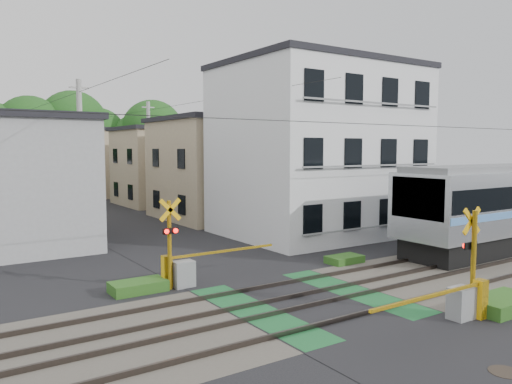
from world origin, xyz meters
TOP-DOWN VIEW (x-y plane):
  - ground at (0.00, 0.00)m, footprint 120.00×120.00m
  - track_bed at (0.00, 0.00)m, footprint 120.00×120.00m
  - crossing_signal_near at (2.59, -3.65)m, footprint 4.74×0.65m
  - crossing_signal_far at (-2.59, 3.65)m, footprint 4.74×0.65m
  - apartment_block at (8.50, 9.49)m, footprint 10.20×8.36m
  - houses_row at (0.25, 25.92)m, footprint 22.07×31.35m
  - tree_hill at (-0.72, 48.40)m, footprint 40.00×13.49m
  - catenary at (6.00, 0.03)m, footprint 60.00×5.04m
  - utility_poles at (-1.05, 23.01)m, footprint 7.90×42.00m
  - pedestrian at (0.86, 31.55)m, footprint 0.66×0.54m
  - manhole_cover at (0.33, -6.13)m, footprint 0.68×0.68m
  - weed_patches at (1.76, -0.09)m, footprint 10.25×8.80m

SIDE VIEW (x-z plane):
  - ground at x=0.00m, z-range 0.00..0.00m
  - manhole_cover at x=0.33m, z-range 0.00..0.02m
  - track_bed at x=0.00m, z-range -0.03..0.11m
  - weed_patches at x=1.76m, z-range -0.02..0.38m
  - crossing_signal_near at x=2.59m, z-range -0.83..2.25m
  - crossing_signal_far at x=-2.59m, z-range -0.83..2.25m
  - pedestrian at x=0.86m, z-range 0.00..1.55m
  - houses_row at x=0.25m, z-range -0.16..6.64m
  - catenary at x=6.00m, z-range 0.20..7.20m
  - utility_poles at x=-1.05m, z-range 0.08..8.08m
  - apartment_block at x=8.50m, z-range 0.01..9.31m
  - tree_hill at x=-0.72m, z-range -0.09..11.65m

